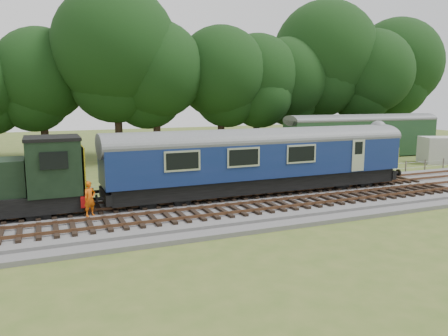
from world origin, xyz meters
name	(u,v)px	position (x,y,z in m)	size (l,w,h in m)	color
ground	(173,215)	(0.00, 0.00, 0.00)	(120.00, 120.00, 0.00)	#425C21
ballast	(173,212)	(0.00, 0.00, 0.17)	(70.00, 7.00, 0.35)	#4C4C4F
track_north	(166,201)	(0.00, 1.40, 0.42)	(67.20, 2.40, 0.21)	black
track_south	(182,215)	(0.00, -1.60, 0.42)	(67.20, 2.40, 0.21)	black
fence	(152,197)	(0.00, 4.50, 0.00)	(64.00, 0.12, 1.00)	#6B6054
tree_line	(109,159)	(0.00, 22.00, 0.00)	(70.00, 8.00, 18.00)	black
dmu_railcar	(261,155)	(5.74, 1.40, 2.61)	(18.05, 2.86, 3.88)	black
worker	(90,199)	(-4.00, 0.18, 1.19)	(0.61, 0.40, 1.68)	#E2590B
parked_coach	(362,134)	(23.28, 13.54, 2.31)	(16.23, 3.57, 4.12)	#19381F
shed	(305,143)	(18.88, 16.86, 1.24)	(3.87, 3.87, 2.44)	#19381F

